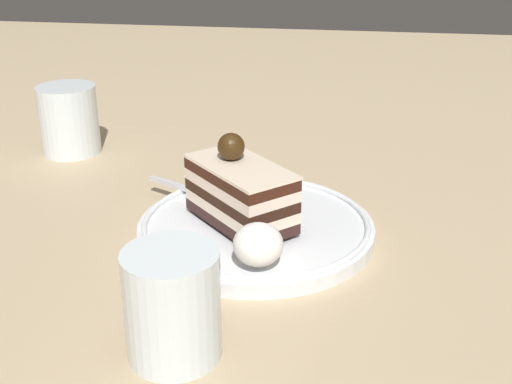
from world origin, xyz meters
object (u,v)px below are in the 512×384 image
at_px(cake_slice, 240,191).
at_px(drink_glass_near, 173,310).
at_px(dessert_plate, 256,227).
at_px(drink_glass_far, 69,123).
at_px(fork, 194,191).
at_px(whipped_cream_dollop, 258,244).

distance_m(cake_slice, drink_glass_near, 0.20).
distance_m(dessert_plate, drink_glass_far, 0.36).
distance_m(fork, drink_glass_near, 0.26).
bearing_deg(cake_slice, dessert_plate, -163.07).
bearing_deg(cake_slice, drink_glass_far, -37.84).
height_order(dessert_plate, fork, fork).
height_order(cake_slice, whipped_cream_dollop, cake_slice).
relative_size(cake_slice, whipped_cream_dollop, 2.84).
relative_size(drink_glass_near, drink_glass_far, 0.95).
xyz_separation_m(dessert_plate, whipped_cream_dollop, (-0.02, 0.09, 0.03)).
distance_m(cake_slice, drink_glass_far, 0.34).
bearing_deg(dessert_plate, cake_slice, 16.93).
relative_size(cake_slice, drink_glass_near, 1.47).
distance_m(cake_slice, fork, 0.09).
bearing_deg(whipped_cream_dollop, dessert_plate, -79.99).
distance_m(whipped_cream_dollop, fork, 0.17).
height_order(cake_slice, drink_glass_far, cake_slice).
relative_size(cake_slice, fork, 1.14).
bearing_deg(fork, drink_glass_far, -36.16).
distance_m(whipped_cream_dollop, drink_glass_far, 0.42).
bearing_deg(drink_glass_far, cake_slice, 142.16).
bearing_deg(drink_glass_near, cake_slice, -94.70).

